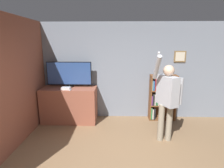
{
  "coord_description": "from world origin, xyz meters",
  "views": [
    {
      "loc": [
        -0.19,
        -2.04,
        2.13
      ],
      "look_at": [
        -0.3,
        1.98,
        1.19
      ],
      "focal_mm": 28.0,
      "sensor_mm": 36.0,
      "label": 1
    }
  ],
  "objects_px": {
    "game_console": "(66,88)",
    "person": "(167,96)",
    "bookshelf": "(160,98)",
    "television": "(69,74)"
  },
  "relations": [
    {
      "from": "game_console",
      "to": "person",
      "type": "bearing_deg",
      "value": -17.83
    },
    {
      "from": "game_console",
      "to": "bookshelf",
      "type": "bearing_deg",
      "value": 8.43
    },
    {
      "from": "game_console",
      "to": "person",
      "type": "relative_size",
      "value": 0.12
    },
    {
      "from": "person",
      "to": "television",
      "type": "bearing_deg",
      "value": -138.19
    },
    {
      "from": "game_console",
      "to": "person",
      "type": "distance_m",
      "value": 2.52
    },
    {
      "from": "television",
      "to": "game_console",
      "type": "relative_size",
      "value": 5.22
    },
    {
      "from": "game_console",
      "to": "bookshelf",
      "type": "relative_size",
      "value": 0.18
    },
    {
      "from": "bookshelf",
      "to": "person",
      "type": "xyz_separation_m",
      "value": [
        -0.15,
        -1.15,
        0.4
      ]
    },
    {
      "from": "television",
      "to": "game_console",
      "type": "distance_m",
      "value": 0.44
    },
    {
      "from": "game_console",
      "to": "television",
      "type": "bearing_deg",
      "value": 84.62
    }
  ]
}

